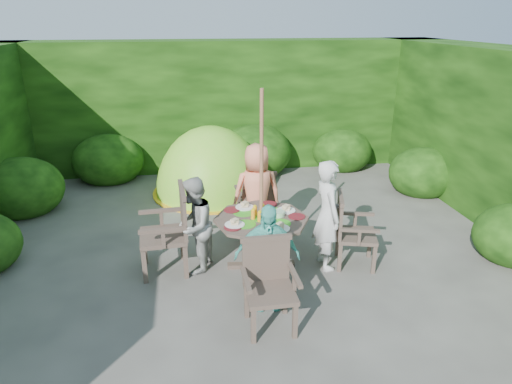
{
  "coord_description": "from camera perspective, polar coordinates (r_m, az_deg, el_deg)",
  "views": [
    {
      "loc": [
        -0.74,
        -5.22,
        2.92
      ],
      "look_at": [
        0.1,
        0.08,
        0.85
      ],
      "focal_mm": 32.0,
      "sensor_mm": 36.0,
      "label": 1
    }
  ],
  "objects": [
    {
      "name": "parasol_pole",
      "position": [
        5.3,
        0.68,
        0.98
      ],
      "size": [
        0.05,
        0.05,
        2.2
      ],
      "primitive_type": "cylinder",
      "rotation": [
        0.0,
        0.0,
        -0.09
      ],
      "color": "brown",
      "rests_on": "ground"
    },
    {
      "name": "child_front",
      "position": [
        4.78,
        1.39,
        -8.11
      ],
      "size": [
        0.71,
        0.36,
        1.17
      ],
      "primitive_type": "imported",
      "rotation": [
        0.0,
        0.0,
        -0.1
      ],
      "color": "#54C5B4",
      "rests_on": "ground"
    },
    {
      "name": "ground",
      "position": [
        6.03,
        -0.85,
        -7.9
      ],
      "size": [
        60.0,
        60.0,
        0.0
      ],
      "primitive_type": "plane",
      "color": "#494742",
      "rests_on": "ground"
    },
    {
      "name": "child_left",
      "position": [
        5.49,
        -7.71,
        -4.18
      ],
      "size": [
        0.62,
        0.69,
        1.19
      ],
      "primitive_type": "imported",
      "rotation": [
        0.0,
        0.0,
        -1.91
      ],
      "color": "#A3A49F",
      "rests_on": "ground"
    },
    {
      "name": "patio_table",
      "position": [
        5.5,
        0.7,
        -4.26
      ],
      "size": [
        1.26,
        1.26,
        0.8
      ],
      "rotation": [
        0.0,
        0.0,
        -0.09
      ],
      "color": "#3E3128",
      "rests_on": "ground"
    },
    {
      "name": "hedge_enclosure",
      "position": [
        6.8,
        -2.54,
        6.86
      ],
      "size": [
        9.0,
        9.0,
        2.5
      ],
      "color": "black",
      "rests_on": "ground"
    },
    {
      "name": "child_right",
      "position": [
        5.57,
        8.91,
        -2.85
      ],
      "size": [
        0.36,
        0.52,
        1.37
      ],
      "primitive_type": "imported",
      "rotation": [
        0.0,
        0.0,
        1.65
      ],
      "color": "silver",
      "rests_on": "ground"
    },
    {
      "name": "garden_chair_front",
      "position": [
        4.59,
        1.6,
        -11.27
      ],
      "size": [
        0.53,
        0.48,
        0.87
      ],
      "rotation": [
        0.0,
        0.0,
        0.02
      ],
      "color": "#3E3128",
      "rests_on": "ground"
    },
    {
      "name": "garden_chair_right",
      "position": [
        5.74,
        11.73,
        -4.66
      ],
      "size": [
        0.59,
        0.63,
        0.88
      ],
      "rotation": [
        0.0,
        0.0,
        1.31
      ],
      "color": "#3E3128",
      "rests_on": "ground"
    },
    {
      "name": "garden_chair_left",
      "position": [
        5.56,
        -10.68,
        -4.61
      ],
      "size": [
        0.59,
        0.65,
        1.02
      ],
      "rotation": [
        0.0,
        0.0,
        -1.5
      ],
      "color": "#3E3128",
      "rests_on": "ground"
    },
    {
      "name": "dome_tent",
      "position": [
        8.16,
        -5.57,
        0.02
      ],
      "size": [
        2.38,
        2.38,
        2.36
      ],
      "rotation": [
        0.0,
        0.0,
        -0.27
      ],
      "color": "#77DC2A",
      "rests_on": "ground"
    },
    {
      "name": "child_back",
      "position": [
        6.19,
        0.1,
        -0.09
      ],
      "size": [
        0.69,
        0.47,
        1.37
      ],
      "primitive_type": "imported",
      "rotation": [
        0.0,
        0.0,
        3.19
      ],
      "color": "#F18763",
      "rests_on": "ground"
    },
    {
      "name": "garden_chair_back",
      "position": [
        6.55,
        0.04,
        -0.9
      ],
      "size": [
        0.56,
        0.51,
        0.87
      ],
      "rotation": [
        0.0,
        0.0,
        3.22
      ],
      "color": "#3E3128",
      "rests_on": "ground"
    }
  ]
}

